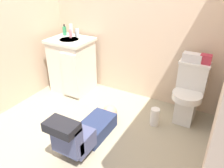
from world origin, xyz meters
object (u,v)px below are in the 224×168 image
at_px(soap_dispenser, 65,31).
at_px(bottle_pink, 70,33).
at_px(vanity_cabinet, 72,65).
at_px(bottle_clear, 77,33).
at_px(toilet, 189,93).
at_px(bottle_white, 71,30).
at_px(tissue_box, 192,57).
at_px(paper_towel_roll, 155,117).
at_px(faucet, 76,33).
at_px(toiletry_bag, 206,59).
at_px(person_plumber, 86,130).

xyz_separation_m(soap_dispenser, bottle_pink, (0.16, -0.06, -0.01)).
height_order(vanity_cabinet, bottle_clear, bottle_clear).
distance_m(toilet, bottle_pink, 1.84).
distance_m(vanity_cabinet, bottle_white, 0.52).
bearing_deg(tissue_box, paper_towel_roll, -121.88).
xyz_separation_m(faucet, bottle_clear, (0.05, -0.02, 0.02)).
bearing_deg(soap_dispenser, vanity_cabinet, -33.10).
xyz_separation_m(vanity_cabinet, toiletry_bag, (1.84, 0.16, 0.39)).
bearing_deg(toilet, toiletry_bag, 40.77).
relative_size(vanity_cabinet, paper_towel_roll, 3.61).
distance_m(vanity_cabinet, person_plumber, 1.31).
bearing_deg(toilet, paper_towel_roll, -133.20).
relative_size(faucet, tissue_box, 0.45).
distance_m(toiletry_bag, paper_towel_roll, 0.90).
bearing_deg(toiletry_bag, paper_towel_roll, -134.65).
bearing_deg(faucet, toilet, -2.47).
xyz_separation_m(tissue_box, bottle_clear, (-1.64, -0.03, 0.09)).
distance_m(bottle_clear, paper_towel_roll, 1.63).
bearing_deg(toilet, bottle_clear, 178.06).
distance_m(toiletry_bag, bottle_clear, 1.80).
height_order(toiletry_bag, bottle_white, bottle_white).
xyz_separation_m(bottle_pink, paper_towel_roll, (1.47, -0.31, -0.77)).
xyz_separation_m(person_plumber, bottle_pink, (-0.92, 0.99, 0.71)).
xyz_separation_m(tissue_box, bottle_pink, (-1.72, -0.10, 0.08)).
distance_m(bottle_pink, paper_towel_roll, 1.69).
bearing_deg(vanity_cabinet, bottle_pink, 117.85).
distance_m(tissue_box, soap_dispenser, 1.88).
bearing_deg(toilet, bottle_white, 177.29).
bearing_deg(toilet, faucet, 177.53).
distance_m(bottle_white, bottle_pink, 0.11).
bearing_deg(paper_towel_roll, faucet, 164.65).
relative_size(faucet, person_plumber, 0.09).
relative_size(toilet, paper_towel_roll, 3.30).
xyz_separation_m(soap_dispenser, bottle_clear, (0.24, 0.00, -0.00)).
bearing_deg(soap_dispenser, toilet, -1.63).
bearing_deg(faucet, bottle_clear, -20.10).
height_order(toiletry_bag, bottle_clear, bottle_clear).
distance_m(soap_dispenser, paper_towel_roll, 1.84).
distance_m(vanity_cabinet, bottle_clear, 0.49).
xyz_separation_m(toilet, vanity_cabinet, (-1.73, -0.07, 0.05)).
bearing_deg(vanity_cabinet, paper_towel_roll, -9.83).
distance_m(bottle_pink, bottle_clear, 0.10).
relative_size(toilet, soap_dispenser, 4.52).
distance_m(person_plumber, tissue_box, 1.49).
distance_m(person_plumber, bottle_pink, 1.53).
bearing_deg(soap_dispenser, paper_towel_roll, -12.96).
xyz_separation_m(vanity_cabinet, tissue_box, (1.69, 0.16, 0.38)).
relative_size(tissue_box, bottle_white, 1.28).
bearing_deg(tissue_box, toilet, -63.57).
bearing_deg(bottle_clear, toilet, -1.94).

